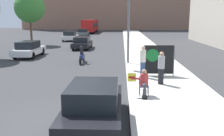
{
  "coord_description": "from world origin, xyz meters",
  "views": [
    {
      "loc": [
        1.9,
        -8.04,
        3.49
      ],
      "look_at": [
        1.4,
        4.74,
        0.91
      ],
      "focal_mm": 40.0,
      "sensor_mm": 36.0,
      "label": 1
    }
  ],
  "objects_px": {
    "jogger_on_sidewalk": "(161,68)",
    "city_bus_on_road": "(90,25)",
    "pedestrian_behind": "(143,61)",
    "motorcycle_on_road": "(82,56)",
    "seated_protester": "(144,82)",
    "car_on_road_nearest": "(29,49)",
    "car_on_road_midblock": "(82,43)",
    "car_on_road_far_lane": "(83,33)",
    "traffic_light_pole": "(119,9)",
    "protest_banner": "(159,60)",
    "parked_car_curbside": "(94,104)",
    "car_on_road_distant": "(70,36)",
    "street_tree_midblock": "(30,8)"
  },
  "relations": [
    {
      "from": "car_on_road_far_lane",
      "to": "motorcycle_on_road",
      "type": "xyz_separation_m",
      "value": [
        4.32,
        -28.84,
        -0.14
      ]
    },
    {
      "from": "traffic_light_pole",
      "to": "car_on_road_nearest",
      "type": "height_order",
      "value": "traffic_light_pole"
    },
    {
      "from": "jogger_on_sidewalk",
      "to": "street_tree_midblock",
      "type": "distance_m",
      "value": 24.38
    },
    {
      "from": "car_on_road_far_lane",
      "to": "protest_banner",
      "type": "bearing_deg",
      "value": -74.11
    },
    {
      "from": "protest_banner",
      "to": "parked_car_curbside",
      "type": "bearing_deg",
      "value": -114.62
    },
    {
      "from": "seated_protester",
      "to": "car_on_road_distant",
      "type": "bearing_deg",
      "value": 118.96
    },
    {
      "from": "car_on_road_far_lane",
      "to": "parked_car_curbside",
      "type": "bearing_deg",
      "value": -80.79
    },
    {
      "from": "seated_protester",
      "to": "street_tree_midblock",
      "type": "distance_m",
      "value": 25.54
    },
    {
      "from": "protest_banner",
      "to": "motorcycle_on_road",
      "type": "relative_size",
      "value": 0.83
    },
    {
      "from": "car_on_road_far_lane",
      "to": "traffic_light_pole",
      "type": "bearing_deg",
      "value": -76.43
    },
    {
      "from": "car_on_road_midblock",
      "to": "city_bus_on_road",
      "type": "height_order",
      "value": "city_bus_on_road"
    },
    {
      "from": "jogger_on_sidewalk",
      "to": "city_bus_on_road",
      "type": "bearing_deg",
      "value": -45.99
    },
    {
      "from": "seated_protester",
      "to": "car_on_road_nearest",
      "type": "xyz_separation_m",
      "value": [
        -9.39,
        11.78,
        -0.07
      ]
    },
    {
      "from": "car_on_road_midblock",
      "to": "protest_banner",
      "type": "bearing_deg",
      "value": -64.46
    },
    {
      "from": "seated_protester",
      "to": "car_on_road_distant",
      "type": "xyz_separation_m",
      "value": [
        -8.9,
        27.82,
        -0.04
      ]
    },
    {
      "from": "jogger_on_sidewalk",
      "to": "parked_car_curbside",
      "type": "distance_m",
      "value": 5.53
    },
    {
      "from": "parked_car_curbside",
      "to": "city_bus_on_road",
      "type": "bearing_deg",
      "value": 97.23
    },
    {
      "from": "protest_banner",
      "to": "car_on_road_midblock",
      "type": "height_order",
      "value": "protest_banner"
    },
    {
      "from": "traffic_light_pole",
      "to": "jogger_on_sidewalk",
      "type": "bearing_deg",
      "value": -68.92
    },
    {
      "from": "car_on_road_midblock",
      "to": "seated_protester",
      "type": "bearing_deg",
      "value": -73.02
    },
    {
      "from": "jogger_on_sidewalk",
      "to": "city_bus_on_road",
      "type": "distance_m",
      "value": 48.45
    },
    {
      "from": "pedestrian_behind",
      "to": "traffic_light_pole",
      "type": "bearing_deg",
      "value": 90.05
    },
    {
      "from": "car_on_road_far_lane",
      "to": "jogger_on_sidewalk",
      "type": "bearing_deg",
      "value": -75.16
    },
    {
      "from": "seated_protester",
      "to": "car_on_road_nearest",
      "type": "bearing_deg",
      "value": 139.78
    },
    {
      "from": "jogger_on_sidewalk",
      "to": "protest_banner",
      "type": "xyz_separation_m",
      "value": [
        0.15,
        1.95,
        0.09
      ]
    },
    {
      "from": "car_on_road_nearest",
      "to": "protest_banner",
      "type": "bearing_deg",
      "value": -36.41
    },
    {
      "from": "car_on_road_nearest",
      "to": "car_on_road_far_lane",
      "type": "height_order",
      "value": "car_on_road_nearest"
    },
    {
      "from": "car_on_road_midblock",
      "to": "street_tree_midblock",
      "type": "relative_size",
      "value": 0.69
    },
    {
      "from": "parked_car_curbside",
      "to": "car_on_road_nearest",
      "type": "xyz_separation_m",
      "value": [
        -7.54,
        14.46,
        0.01
      ]
    },
    {
      "from": "traffic_light_pole",
      "to": "car_on_road_midblock",
      "type": "xyz_separation_m",
      "value": [
        -4.27,
        10.08,
        -3.44
      ]
    },
    {
      "from": "pedestrian_behind",
      "to": "motorcycle_on_road",
      "type": "xyz_separation_m",
      "value": [
        -4.31,
        5.28,
        -0.52
      ]
    },
    {
      "from": "protest_banner",
      "to": "city_bus_on_road",
      "type": "distance_m",
      "value": 46.57
    },
    {
      "from": "car_on_road_midblock",
      "to": "street_tree_midblock",
      "type": "xyz_separation_m",
      "value": [
        -7.25,
        3.84,
        4.05
      ]
    },
    {
      "from": "parked_car_curbside",
      "to": "car_on_road_far_lane",
      "type": "relative_size",
      "value": 0.95
    },
    {
      "from": "car_on_road_far_lane",
      "to": "city_bus_on_road",
      "type": "distance_m",
      "value": 11.94
    },
    {
      "from": "protest_banner",
      "to": "car_on_road_midblock",
      "type": "bearing_deg",
      "value": 115.54
    },
    {
      "from": "car_on_road_far_lane",
      "to": "car_on_road_midblock",
      "type": "bearing_deg",
      "value": -81.6
    },
    {
      "from": "pedestrian_behind",
      "to": "car_on_road_far_lane",
      "type": "distance_m",
      "value": 35.19
    },
    {
      "from": "seated_protester",
      "to": "city_bus_on_road",
      "type": "bearing_deg",
      "value": 110.94
    },
    {
      "from": "car_on_road_nearest",
      "to": "parked_car_curbside",
      "type": "bearing_deg",
      "value": -62.47
    },
    {
      "from": "seated_protester",
      "to": "car_on_road_nearest",
      "type": "height_order",
      "value": "car_on_road_nearest"
    },
    {
      "from": "city_bus_on_road",
      "to": "street_tree_midblock",
      "type": "relative_size",
      "value": 1.81
    },
    {
      "from": "street_tree_midblock",
      "to": "motorcycle_on_road",
      "type": "bearing_deg",
      "value": -56.31
    },
    {
      "from": "jogger_on_sidewalk",
      "to": "parked_car_curbside",
      "type": "xyz_separation_m",
      "value": [
        -2.9,
        -4.7,
        -0.31
      ]
    },
    {
      "from": "jogger_on_sidewalk",
      "to": "car_on_road_nearest",
      "type": "bearing_deg",
      "value": -10.4
    },
    {
      "from": "car_on_road_far_lane",
      "to": "motorcycle_on_road",
      "type": "height_order",
      "value": "car_on_road_far_lane"
    },
    {
      "from": "motorcycle_on_road",
      "to": "car_on_road_far_lane",
      "type": "bearing_deg",
      "value": 98.51
    },
    {
      "from": "traffic_light_pole",
      "to": "car_on_road_midblock",
      "type": "bearing_deg",
      "value": 112.99
    },
    {
      "from": "pedestrian_behind",
      "to": "city_bus_on_road",
      "type": "height_order",
      "value": "city_bus_on_road"
    },
    {
      "from": "seated_protester",
      "to": "parked_car_curbside",
      "type": "relative_size",
      "value": 0.28
    }
  ]
}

